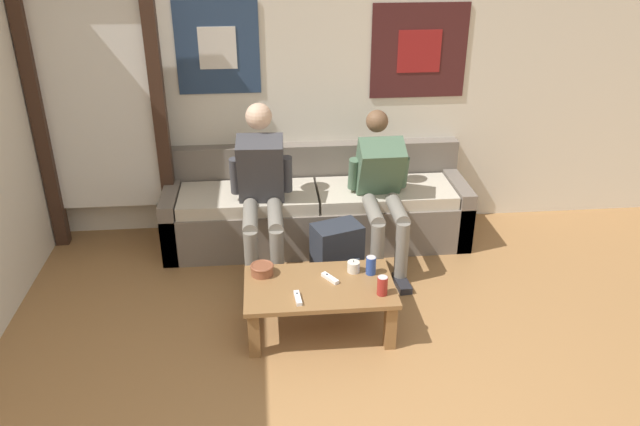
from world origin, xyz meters
TOP-DOWN VIEW (x-y plane):
  - wall_back at (0.00, 3.02)m, footprint 10.00×0.07m
  - door_frame at (-1.67, 2.80)m, footprint 1.00×0.10m
  - couch at (-0.03, 2.67)m, footprint 2.43×0.70m
  - coffee_table at (-0.13, 1.42)m, footprint 0.95×0.56m
  - person_seated_adult at (-0.47, 2.31)m, footprint 0.47×0.90m
  - person_seated_teen at (0.43, 2.34)m, footprint 0.47×0.96m
  - backpack at (0.06, 1.99)m, footprint 0.39×0.34m
  - ceramic_bowl at (-0.48, 1.58)m, footprint 0.15×0.15m
  - pillar_candle at (0.11, 1.56)m, footprint 0.08×0.08m
  - drink_can_blue at (0.22, 1.52)m, footprint 0.07×0.07m
  - drink_can_red at (0.25, 1.27)m, footprint 0.07×0.07m
  - game_controller_near_left at (-0.05, 1.47)m, footprint 0.11×0.14m
  - game_controller_near_right at (-0.27, 1.26)m, footprint 0.05×0.15m

SIDE VIEW (x-z plane):
  - backpack at x=0.06m, z-range -0.01..0.45m
  - couch at x=-0.03m, z-range -0.10..0.64m
  - coffee_table at x=-0.13m, z-range 0.11..0.45m
  - game_controller_near_left at x=-0.05m, z-range 0.34..0.37m
  - game_controller_near_right at x=-0.27m, z-range 0.34..0.37m
  - pillar_candle at x=0.11m, z-range 0.34..0.42m
  - ceramic_bowl at x=-0.48m, z-range 0.35..0.42m
  - drink_can_blue at x=0.22m, z-range 0.34..0.47m
  - drink_can_red at x=0.25m, z-range 0.34..0.47m
  - person_seated_teen at x=0.43m, z-range 0.05..1.16m
  - person_seated_adult at x=-0.47m, z-range 0.05..1.26m
  - door_frame at x=-1.67m, z-range 0.12..2.27m
  - wall_back at x=0.00m, z-range 0.00..2.55m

